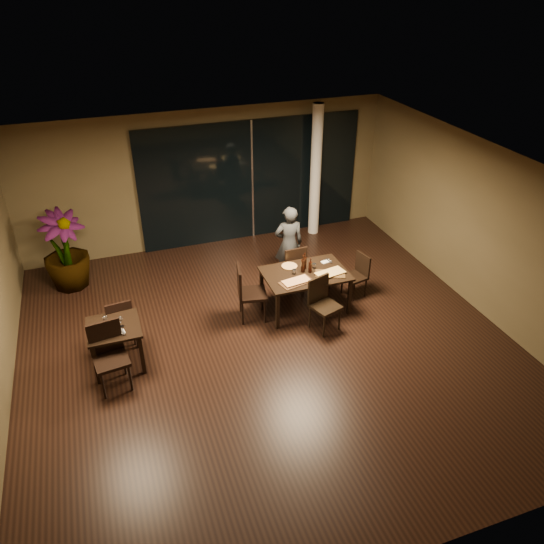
# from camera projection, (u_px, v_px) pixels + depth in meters

# --- Properties ---
(ground) EXTENTS (8.00, 8.00, 0.00)m
(ground) POSITION_uv_depth(u_px,v_px,m) (268.00, 344.00, 8.95)
(ground) COLOR black
(ground) RESTS_ON ground
(wall_back) EXTENTS (8.00, 0.10, 3.00)m
(wall_back) POSITION_uv_depth(u_px,v_px,m) (206.00, 178.00, 11.46)
(wall_back) COLOR brown
(wall_back) RESTS_ON ground
(wall_front) EXTENTS (8.00, 0.10, 3.00)m
(wall_front) POSITION_uv_depth(u_px,v_px,m) (409.00, 475.00, 4.90)
(wall_front) COLOR brown
(wall_front) RESTS_ON ground
(wall_right) EXTENTS (0.10, 8.00, 3.00)m
(wall_right) POSITION_uv_depth(u_px,v_px,m) (484.00, 229.00, 9.34)
(wall_right) COLOR brown
(wall_right) RESTS_ON ground
(ceiling) EXTENTS (8.00, 8.00, 0.04)m
(ceiling) POSITION_uv_depth(u_px,v_px,m) (267.00, 174.00, 7.40)
(ceiling) COLOR silver
(ceiling) RESTS_ON wall_back
(window_panel) EXTENTS (5.00, 0.06, 2.70)m
(window_panel) POSITION_uv_depth(u_px,v_px,m) (252.00, 181.00, 11.75)
(window_panel) COLOR black
(window_panel) RESTS_ON ground
(column) EXTENTS (0.24, 0.24, 3.00)m
(column) POSITION_uv_depth(u_px,v_px,m) (316.00, 172.00, 11.82)
(column) COLOR white
(column) RESTS_ON ground
(main_table) EXTENTS (1.50, 1.00, 0.75)m
(main_table) POSITION_uv_depth(u_px,v_px,m) (305.00, 276.00, 9.54)
(main_table) COLOR black
(main_table) RESTS_ON ground
(side_table) EXTENTS (0.80, 0.80, 0.75)m
(side_table) POSITION_uv_depth(u_px,v_px,m) (114.00, 333.00, 8.19)
(side_table) COLOR black
(side_table) RESTS_ON ground
(chair_main_far) EXTENTS (0.47, 0.47, 0.97)m
(chair_main_far) POSITION_uv_depth(u_px,v_px,m) (293.00, 266.00, 10.14)
(chair_main_far) COLOR black
(chair_main_far) RESTS_ON ground
(chair_main_near) EXTENTS (0.56, 0.56, 0.96)m
(chair_main_near) POSITION_uv_depth(u_px,v_px,m) (322.00, 301.00, 9.12)
(chair_main_near) COLOR black
(chair_main_near) RESTS_ON ground
(chair_main_left) EXTENTS (0.57, 0.57, 1.05)m
(chair_main_left) POSITION_uv_depth(u_px,v_px,m) (247.00, 290.00, 9.31)
(chair_main_left) COLOR black
(chair_main_left) RESTS_ON ground
(chair_main_right) EXTENTS (0.46, 0.46, 0.84)m
(chair_main_right) POSITION_uv_depth(u_px,v_px,m) (358.00, 273.00, 10.05)
(chair_main_right) COLOR black
(chair_main_right) RESTS_ON ground
(chair_side_far) EXTENTS (0.46, 0.46, 0.90)m
(chair_side_far) POSITION_uv_depth(u_px,v_px,m) (120.00, 320.00, 8.69)
(chair_side_far) COLOR black
(chair_side_far) RESTS_ON ground
(chair_side_near) EXTENTS (0.55, 0.55, 1.06)m
(chair_side_near) POSITION_uv_depth(u_px,v_px,m) (109.00, 352.00, 7.85)
(chair_side_near) COLOR black
(chair_side_near) RESTS_ON ground
(diner) EXTENTS (0.57, 0.42, 1.57)m
(diner) POSITION_uv_depth(u_px,v_px,m) (289.00, 244.00, 10.39)
(diner) COLOR #2B2D30
(diner) RESTS_ON ground
(potted_plant) EXTENTS (1.19, 1.19, 1.57)m
(potted_plant) POSITION_uv_depth(u_px,v_px,m) (65.00, 251.00, 10.14)
(potted_plant) COLOR #214F1A
(potted_plant) RESTS_ON ground
(pizza_board_left) EXTENTS (0.63, 0.42, 0.01)m
(pizza_board_left) POSITION_uv_depth(u_px,v_px,m) (296.00, 282.00, 9.21)
(pizza_board_left) COLOR #432915
(pizza_board_left) RESTS_ON main_table
(pizza_board_right) EXTENTS (0.59, 0.46, 0.01)m
(pizza_board_right) POSITION_uv_depth(u_px,v_px,m) (330.00, 274.00, 9.45)
(pizza_board_right) COLOR #473017
(pizza_board_right) RESTS_ON main_table
(oblong_pizza_left) EXTENTS (0.49, 0.28, 0.02)m
(oblong_pizza_left) POSITION_uv_depth(u_px,v_px,m) (296.00, 281.00, 9.21)
(oblong_pizza_left) COLOR maroon
(oblong_pizza_left) RESTS_ON pizza_board_left
(oblong_pizza_right) EXTENTS (0.54, 0.33, 0.02)m
(oblong_pizza_right) POSITION_uv_depth(u_px,v_px,m) (330.00, 273.00, 9.45)
(oblong_pizza_right) COLOR maroon
(oblong_pizza_right) RESTS_ON pizza_board_right
(round_pizza) EXTENTS (0.28, 0.28, 0.01)m
(round_pizza) POSITION_uv_depth(u_px,v_px,m) (289.00, 266.00, 9.68)
(round_pizza) COLOR #AD3C13
(round_pizza) RESTS_ON main_table
(bottle_a) EXTENTS (0.07, 0.07, 0.34)m
(bottle_a) POSITION_uv_depth(u_px,v_px,m) (303.00, 264.00, 9.45)
(bottle_a) COLOR black
(bottle_a) RESTS_ON main_table
(bottle_b) EXTENTS (0.06, 0.06, 0.28)m
(bottle_b) POSITION_uv_depth(u_px,v_px,m) (310.00, 265.00, 9.45)
(bottle_b) COLOR black
(bottle_b) RESTS_ON main_table
(bottle_c) EXTENTS (0.07, 0.07, 0.32)m
(bottle_c) POSITION_uv_depth(u_px,v_px,m) (305.00, 261.00, 9.55)
(bottle_c) COLOR black
(bottle_c) RESTS_ON main_table
(tumbler_left) EXTENTS (0.07, 0.07, 0.09)m
(tumbler_left) POSITION_uv_depth(u_px,v_px,m) (294.00, 272.00, 9.45)
(tumbler_left) COLOR white
(tumbler_left) RESTS_ON main_table
(tumbler_right) EXTENTS (0.07, 0.07, 0.09)m
(tumbler_right) POSITION_uv_depth(u_px,v_px,m) (314.00, 266.00, 9.63)
(tumbler_right) COLOR white
(tumbler_right) RESTS_ON main_table
(napkin_near) EXTENTS (0.20, 0.15, 0.01)m
(napkin_near) POSITION_uv_depth(u_px,v_px,m) (338.00, 271.00, 9.54)
(napkin_near) COLOR white
(napkin_near) RESTS_ON main_table
(napkin_far) EXTENTS (0.20, 0.13, 0.01)m
(napkin_far) POSITION_uv_depth(u_px,v_px,m) (326.00, 262.00, 9.83)
(napkin_far) COLOR white
(napkin_far) RESTS_ON main_table
(wine_glass_a) EXTENTS (0.07, 0.07, 0.17)m
(wine_glass_a) POSITION_uv_depth(u_px,v_px,m) (105.00, 321.00, 8.10)
(wine_glass_a) COLOR white
(wine_glass_a) RESTS_ON side_table
(wine_glass_b) EXTENTS (0.07, 0.07, 0.17)m
(wine_glass_b) POSITION_uv_depth(u_px,v_px,m) (121.00, 322.00, 8.08)
(wine_glass_b) COLOR white
(wine_glass_b) RESTS_ON side_table
(side_napkin) EXTENTS (0.20, 0.14, 0.01)m
(side_napkin) POSITION_uv_depth(u_px,v_px,m) (119.00, 333.00, 7.97)
(side_napkin) COLOR white
(side_napkin) RESTS_ON side_table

